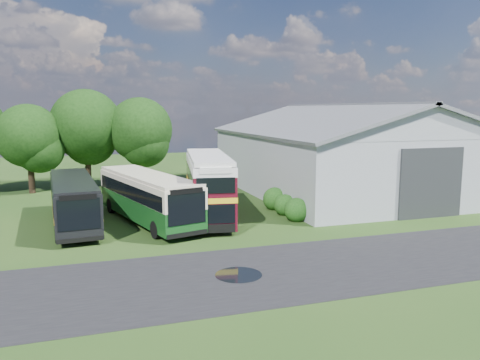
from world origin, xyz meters
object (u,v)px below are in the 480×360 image
object	(u,v)px
storage_shed	(343,147)
bus_maroon_double	(208,187)
bus_green_single	(147,197)
bus_dark_single	(73,200)

from	to	relation	value
storage_shed	bus_maroon_double	world-z (taller)	storage_shed
bus_green_single	bus_dark_single	size ratio (longest dim) A/B	1.06
bus_green_single	bus_maroon_double	distance (m)	4.27
storage_shed	bus_dark_single	size ratio (longest dim) A/B	2.14
bus_green_single	bus_maroon_double	bearing A→B (deg)	-17.69
storage_shed	bus_dark_single	bearing A→B (deg)	-164.94
storage_shed	bus_dark_single	xyz separation A→B (m)	(-24.00, -6.46, -2.49)
storage_shed	bus_green_single	xyz separation A→B (m)	(-19.21, -7.11, -2.40)
bus_dark_single	bus_green_single	bearing A→B (deg)	-12.38
bus_dark_single	storage_shed	bearing A→B (deg)	10.47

